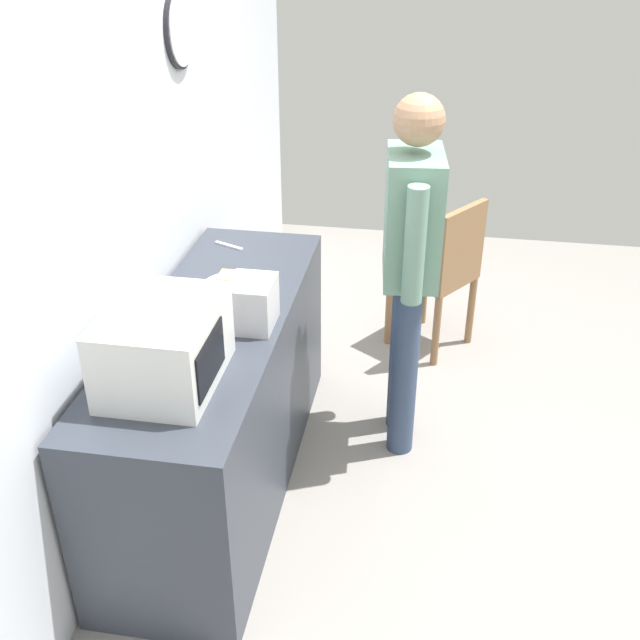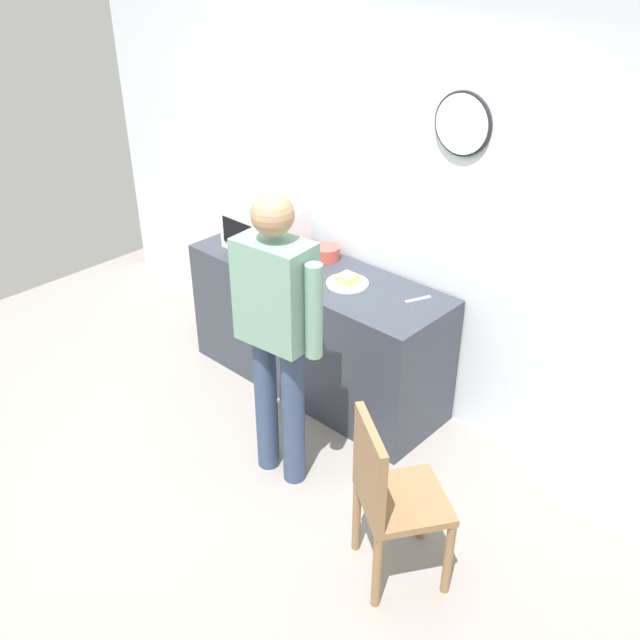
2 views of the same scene
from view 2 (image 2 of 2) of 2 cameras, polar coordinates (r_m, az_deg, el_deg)
The scene contains 11 objects.
ground_plane at distance 4.29m, azimuth -10.12°, elevation -12.82°, with size 6.00×6.00×0.00m, color gray.
back_wall at distance 4.56m, azimuth 4.50°, elevation 9.64°, with size 5.40×0.13×2.60m.
kitchen_counter at distance 4.77m, azimuth -0.31°, elevation -0.78°, with size 1.86×0.62×0.88m, color #333842.
microwave at distance 4.83m, azimuth -4.46°, elevation 7.44°, with size 0.50×0.39×0.30m.
sandwich_plate at distance 4.38m, azimuth 2.23°, elevation 3.13°, with size 0.27×0.27×0.07m.
salad_bowl at distance 4.71m, azimuth 0.50°, elevation 5.48°, with size 0.18×0.18×0.09m, color #C64C42.
toaster at distance 4.42m, azimuth -2.36°, elevation 4.53°, with size 0.22×0.18×0.20m, color silver.
fork_utensil at distance 4.25m, azimuth 7.96°, elevation 1.68°, with size 0.17×0.02×0.01m, color silver.
spoon_utensil at distance 4.56m, azimuth -1.00°, elevation 4.05°, with size 0.17×0.02×0.01m, color silver.
person_standing at distance 3.70m, azimuth -3.56°, elevation -0.19°, with size 0.59×0.28×1.74m.
wooden_chair at distance 3.42m, azimuth 5.64°, elevation -13.91°, with size 0.56×0.56×0.94m.
Camera 2 is at (2.63, -1.76, 2.90)m, focal length 39.46 mm.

